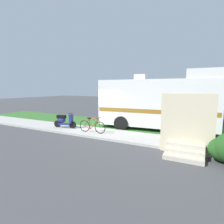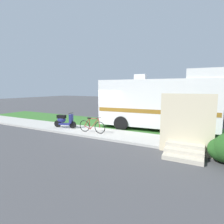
# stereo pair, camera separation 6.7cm
# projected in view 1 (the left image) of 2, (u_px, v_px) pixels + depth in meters

# --- Properties ---
(ground_plane) EXTENTS (80.00, 80.00, 0.00)m
(ground_plane) POSITION_uv_depth(u_px,v_px,m) (101.00, 129.00, 11.54)
(ground_plane) COLOR #424244
(sidewalk) EXTENTS (24.00, 2.00, 0.12)m
(sidewalk) POSITION_uv_depth(u_px,v_px,m) (91.00, 132.00, 10.47)
(sidewalk) COLOR #ADAAA3
(sidewalk) RESTS_ON ground
(grass_strip) EXTENTS (24.00, 3.40, 0.08)m
(grass_strip) POSITION_uv_depth(u_px,v_px,m) (112.00, 124.00, 12.85)
(grass_strip) COLOR #336628
(grass_strip) RESTS_ON ground
(motorhome_rv) EXTENTS (7.11, 2.91, 3.63)m
(motorhome_rv) POSITION_uv_depth(u_px,v_px,m) (158.00, 102.00, 11.07)
(motorhome_rv) COLOR silver
(motorhome_rv) RESTS_ON ground
(scooter) EXTENTS (1.55, 0.57, 0.97)m
(scooter) POSITION_uv_depth(u_px,v_px,m) (64.00, 121.00, 11.24)
(scooter) COLOR black
(scooter) RESTS_ON ground
(bicycle) EXTENTS (1.69, 0.52, 0.89)m
(bicycle) POSITION_uv_depth(u_px,v_px,m) (92.00, 126.00, 9.98)
(bicycle) COLOR black
(bicycle) RESTS_ON ground
(pickup_truck_near) EXTENTS (5.86, 2.26, 1.80)m
(pickup_truck_near) POSITION_uv_depth(u_px,v_px,m) (174.00, 108.00, 14.94)
(pickup_truck_near) COLOR #1E2328
(pickup_truck_near) RESTS_ON ground
(pickup_truck_far) EXTENTS (5.79, 2.31, 1.75)m
(pickup_truck_far) POSITION_uv_depth(u_px,v_px,m) (154.00, 104.00, 19.28)
(pickup_truck_far) COLOR #1E2328
(pickup_truck_far) RESTS_ON ground
(porch_steps) EXTENTS (2.00, 1.26, 2.40)m
(porch_steps) POSITION_uv_depth(u_px,v_px,m) (186.00, 130.00, 6.98)
(porch_steps) COLOR #BCB29E
(porch_steps) RESTS_ON ground
(bottle_green) EXTENTS (0.06, 0.06, 0.30)m
(bottle_green) POSITION_uv_depth(u_px,v_px,m) (175.00, 141.00, 8.01)
(bottle_green) COLOR #19722D
(bottle_green) RESTS_ON ground
(bottle_spare) EXTENTS (0.07, 0.07, 0.26)m
(bottle_spare) POSITION_uv_depth(u_px,v_px,m) (170.00, 137.00, 8.75)
(bottle_spare) COLOR navy
(bottle_spare) RESTS_ON ground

